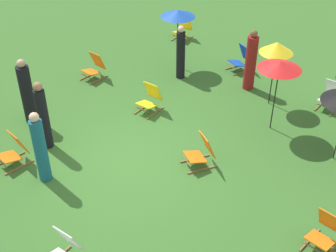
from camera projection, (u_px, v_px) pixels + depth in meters
name	position (u px, v px, depth m)	size (l,w,h in m)	color
ground_plane	(129.00, 161.00, 11.10)	(40.00, 40.00, 0.00)	#386B28
deckchair_0	(150.00, 99.00, 12.71)	(0.66, 0.86, 0.83)	olive
deckchair_1	(64.00, 250.00, 8.43)	(0.66, 0.86, 0.83)	olive
deckchair_2	(14.00, 151.00, 10.83)	(0.54, 0.80, 0.83)	olive
deckchair_3	(241.00, 59.00, 14.67)	(0.61, 0.83, 0.83)	olive
deckchair_5	(94.00, 67.00, 14.23)	(0.60, 0.83, 0.83)	olive
deckchair_6	(331.00, 96.00, 12.83)	(0.62, 0.84, 0.83)	olive
deckchair_7	(183.00, 29.00, 16.62)	(0.68, 0.87, 0.83)	olive
deckchair_8	(201.00, 152.00, 10.79)	(0.68, 0.87, 0.83)	olive
deckchair_10	(325.00, 232.00, 8.79)	(0.56, 0.81, 0.83)	olive
umbrella_0	(178.00, 14.00, 14.04)	(1.07, 1.07, 1.91)	black
umbrella_1	(277.00, 48.00, 12.23)	(0.91, 0.91, 1.89)	black
umbrella_4	(280.00, 65.00, 11.17)	(1.09, 1.09, 1.95)	black
person_0	(251.00, 62.00, 13.43)	(0.41, 0.41, 1.86)	maroon
person_1	(27.00, 93.00, 12.01)	(0.37, 0.37, 1.83)	black
person_2	(40.00, 149.00, 10.10)	(0.35, 0.35, 1.79)	#195972
person_3	(43.00, 116.00, 11.08)	(0.33, 0.33, 1.82)	black
person_4	(181.00, 53.00, 14.01)	(0.33, 0.33, 1.70)	black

